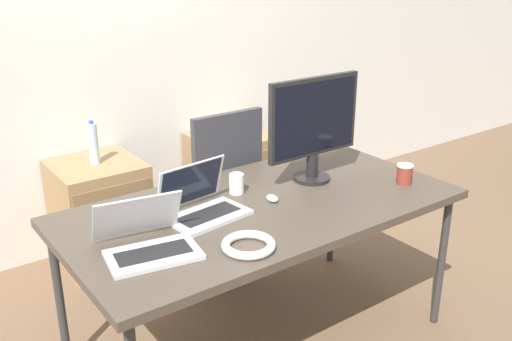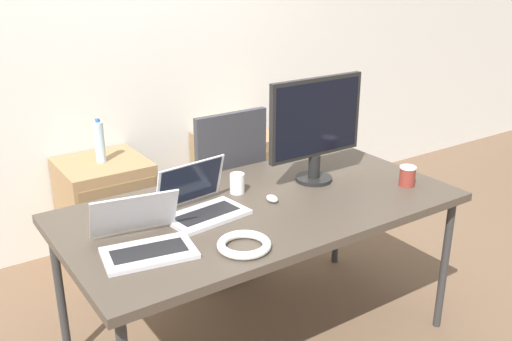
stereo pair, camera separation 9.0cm
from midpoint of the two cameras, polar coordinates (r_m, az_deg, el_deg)
name	(u,v)px [view 2 (the right image)]	position (r m, az deg, el deg)	size (l,w,h in m)	color
wall_back	(126,48)	(3.83, -12.23, 11.90)	(10.00, 0.05, 2.60)	silver
desk	(262,212)	(2.67, 1.53, -4.21)	(1.84, 0.94, 0.78)	#473D33
office_chair	(216,213)	(3.46, -3.28, -4.29)	(0.56, 0.56, 1.06)	#232326
cabinet_left	(107,211)	(3.73, -14.03, -4.00)	(0.52, 0.51, 0.67)	#99754C
cabinet_right	(239,179)	(4.13, -1.10, -0.89)	(0.52, 0.51, 0.67)	#99754C
water_bottle	(100,142)	(3.57, -14.68, 2.79)	(0.06, 0.06, 0.27)	silver
laptop_left	(201,204)	(2.54, -4.50, -3.36)	(0.37, 0.31, 0.23)	silver
laptop_right	(144,239)	(2.27, -10.02, -6.79)	(0.38, 0.37, 0.21)	silver
monitor	(316,126)	(2.85, 6.91, 4.48)	(0.55, 0.19, 0.53)	black
mouse	(272,199)	(2.67, 2.59, -2.83)	(0.05, 0.07, 0.03)	silver
coffee_cup_white	(237,183)	(2.75, -0.95, -1.30)	(0.07, 0.07, 0.10)	white
coffee_cup_brown	(407,176)	(2.95, 15.74, -0.54)	(0.08, 0.08, 0.10)	maroon
cable_coil	(244,245)	(2.26, -0.05, -7.44)	(0.22, 0.22, 0.03)	white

